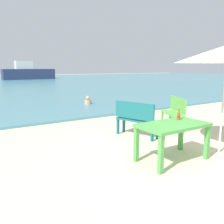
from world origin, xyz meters
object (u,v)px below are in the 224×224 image
object	(u,v)px
picnic_table_green	(173,129)
beer_bottle_amber	(179,115)
bench_green_left	(175,111)
bench_teal_center	(136,117)
swimmer_person	(88,101)
boat_fishing_trawler	(28,73)

from	to	relation	value
picnic_table_green	beer_bottle_amber	bearing A→B (deg)	26.78
bench_green_left	picnic_table_green	bearing A→B (deg)	-138.12
picnic_table_green	beer_bottle_amber	distance (m)	0.44
picnic_table_green	bench_green_left	distance (m)	2.74
bench_teal_center	swimmer_person	world-z (taller)	bench_teal_center
bench_teal_center	bench_green_left	bearing A→B (deg)	4.57
bench_green_left	boat_fishing_trawler	size ratio (longest dim) A/B	0.16
swimmer_person	boat_fishing_trawler	size ratio (longest dim) A/B	0.05
beer_bottle_amber	boat_fishing_trawler	world-z (taller)	boat_fishing_trawler
bench_teal_center	bench_green_left	world-z (taller)	same
beer_bottle_amber	bench_green_left	xyz separation A→B (m)	(1.69, 1.65, -0.31)
beer_bottle_amber	bench_teal_center	bearing A→B (deg)	87.35
bench_green_left	swimmer_person	xyz separation A→B (m)	(-0.24, 5.37, -0.30)
beer_bottle_amber	swimmer_person	world-z (taller)	beer_bottle_amber
bench_teal_center	boat_fishing_trawler	distance (m)	33.31
swimmer_person	boat_fishing_trawler	world-z (taller)	boat_fishing_trawler
picnic_table_green	bench_teal_center	size ratio (longest dim) A/B	1.12
boat_fishing_trawler	bench_green_left	bearing A→B (deg)	-96.33
picnic_table_green	swimmer_person	bearing A→B (deg)	75.97
picnic_table_green	boat_fishing_trawler	size ratio (longest dim) A/B	0.19
picnic_table_green	bench_teal_center	distance (m)	1.75
bench_green_left	swimmer_person	world-z (taller)	bench_green_left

